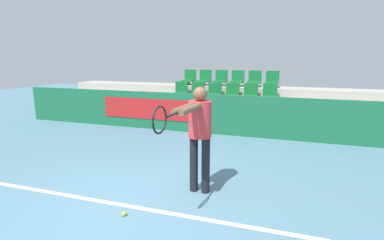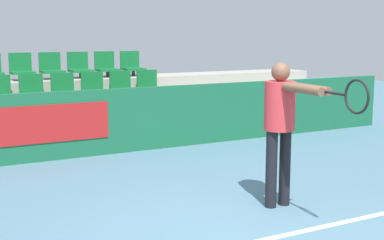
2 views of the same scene
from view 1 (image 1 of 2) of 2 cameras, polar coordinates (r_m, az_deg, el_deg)
ground_plane at (r=4.40m, az=-12.41°, el=-16.58°), size 30.00×30.00×0.00m
court_baseline at (r=4.49m, az=-11.54°, el=-15.82°), size 5.20×0.08×0.01m
barrier_wall at (r=8.14m, az=3.22°, el=1.15°), size 11.99×0.14×1.07m
bleacher_tier_front at (r=8.71m, az=4.32°, el=-0.54°), size 11.59×0.91×0.36m
bleacher_tier_middle at (r=9.55m, az=5.67°, el=1.65°), size 11.59×0.91×0.71m
bleacher_tier_back at (r=10.40m, az=6.80°, el=3.49°), size 11.59×0.91×1.07m
stadium_chair_0 at (r=9.19m, az=-4.21°, el=2.68°), size 0.43×0.43×0.53m
stadium_chair_1 at (r=8.99m, az=-0.81°, el=2.49°), size 0.43×0.43×0.53m
stadium_chair_2 at (r=8.82m, az=2.73°, el=2.29°), size 0.43×0.43×0.53m
stadium_chair_3 at (r=8.69m, az=6.40°, el=2.07°), size 0.43×0.43×0.53m
stadium_chair_4 at (r=8.59m, az=10.16°, el=1.84°), size 0.43×0.43×0.53m
stadium_chair_5 at (r=8.53m, az=13.99°, el=1.60°), size 0.43×0.43×0.53m
stadium_chair_6 at (r=9.98m, az=-2.23°, el=5.53°), size 0.43×0.43×0.53m
stadium_chair_7 at (r=9.80m, az=0.94°, el=5.41°), size 0.43×0.43×0.53m
stadium_chair_8 at (r=9.64m, az=4.22°, el=5.27°), size 0.43×0.43×0.53m
stadium_chair_9 at (r=9.52m, az=7.60°, el=5.10°), size 0.43×0.43×0.53m
stadium_chair_10 at (r=9.43m, az=11.05°, el=4.92°), size 0.43×0.43×0.53m
stadium_chair_11 at (r=9.38m, az=14.55°, el=4.71°), size 0.43×0.43×0.53m
stadium_chair_12 at (r=10.81m, az=-0.53°, el=7.95°), size 0.43×0.43×0.53m
stadium_chair_13 at (r=10.63m, az=2.44°, el=7.87°), size 0.43×0.43×0.53m
stadium_chair_14 at (r=10.49m, az=5.49°, el=7.77°), size 0.43×0.43×0.53m
stadium_chair_15 at (r=10.38m, az=8.62°, el=7.64°), size 0.43×0.43×0.53m
stadium_chair_16 at (r=10.30m, az=11.80°, el=7.48°), size 0.43×0.43×0.53m
stadium_chair_17 at (r=10.25m, az=15.03°, el=7.31°), size 0.43×0.43×0.53m
tennis_player at (r=4.44m, az=1.20°, el=-1.61°), size 0.35×1.57×1.65m
tennis_ball at (r=4.28m, az=-12.88°, el=-17.00°), size 0.07×0.07×0.07m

